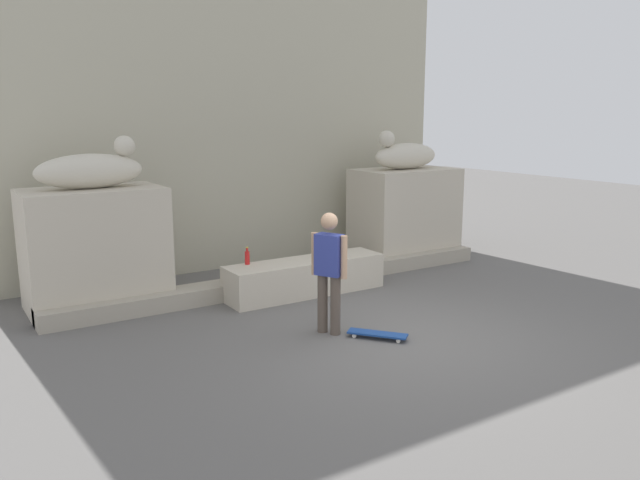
{
  "coord_description": "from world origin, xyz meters",
  "views": [
    {
      "loc": [
        -5.27,
        -6.21,
        2.97
      ],
      "look_at": [
        -0.29,
        1.55,
        1.1
      ],
      "focal_mm": 35.43,
      "sensor_mm": 36.0,
      "label": 1
    }
  ],
  "objects_px": {
    "skater": "(329,268)",
    "skateboard": "(377,334)",
    "statue_reclining_left": "(92,169)",
    "statue_reclining_right": "(405,155)",
    "bottle_red": "(247,257)",
    "bottle_brown": "(326,249)"
  },
  "relations": [
    {
      "from": "skater",
      "to": "bottle_red",
      "type": "bearing_deg",
      "value": 158.64
    },
    {
      "from": "skater",
      "to": "skateboard",
      "type": "distance_m",
      "value": 1.1
    },
    {
      "from": "skater",
      "to": "skateboard",
      "type": "xyz_separation_m",
      "value": [
        0.42,
        -0.54,
        -0.86
      ]
    },
    {
      "from": "statue_reclining_left",
      "to": "bottle_red",
      "type": "distance_m",
      "value": 2.7
    },
    {
      "from": "statue_reclining_right",
      "to": "skater",
      "type": "distance_m",
      "value": 4.92
    },
    {
      "from": "statue_reclining_left",
      "to": "statue_reclining_right",
      "type": "bearing_deg",
      "value": -4.17
    },
    {
      "from": "skater",
      "to": "skateboard",
      "type": "bearing_deg",
      "value": 10.92
    },
    {
      "from": "skateboard",
      "to": "bottle_red",
      "type": "bearing_deg",
      "value": 155.41
    },
    {
      "from": "skater",
      "to": "skateboard",
      "type": "relative_size",
      "value": 2.22
    },
    {
      "from": "bottle_red",
      "to": "skater",
      "type": "bearing_deg",
      "value": -84.01
    },
    {
      "from": "statue_reclining_right",
      "to": "bottle_brown",
      "type": "relative_size",
      "value": 6.4
    },
    {
      "from": "statue_reclining_left",
      "to": "skater",
      "type": "xyz_separation_m",
      "value": [
        2.31,
        -2.94,
        -1.21
      ]
    },
    {
      "from": "skateboard",
      "to": "bottle_red",
      "type": "distance_m",
      "value": 2.74
    },
    {
      "from": "bottle_brown",
      "to": "bottle_red",
      "type": "distance_m",
      "value": 1.45
    },
    {
      "from": "statue_reclining_left",
      "to": "bottle_red",
      "type": "bearing_deg",
      "value": -27.1
    },
    {
      "from": "statue_reclining_right",
      "to": "skateboard",
      "type": "relative_size",
      "value": 2.19
    },
    {
      "from": "bottle_brown",
      "to": "bottle_red",
      "type": "height_order",
      "value": "bottle_red"
    },
    {
      "from": "skateboard",
      "to": "bottle_brown",
      "type": "height_order",
      "value": "bottle_brown"
    },
    {
      "from": "bottle_brown",
      "to": "statue_reclining_right",
      "type": "bearing_deg",
      "value": 21.28
    },
    {
      "from": "statue_reclining_right",
      "to": "skateboard",
      "type": "distance_m",
      "value": 5.24
    },
    {
      "from": "skateboard",
      "to": "bottle_brown",
      "type": "bearing_deg",
      "value": 123.55
    },
    {
      "from": "statue_reclining_right",
      "to": "skater",
      "type": "bearing_deg",
      "value": 32.73
    }
  ]
}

